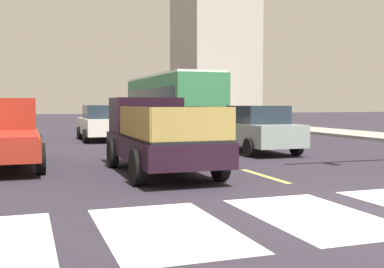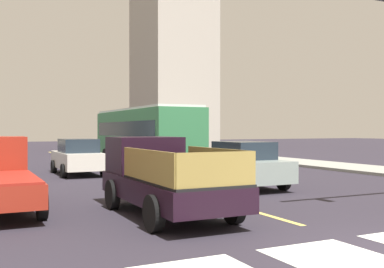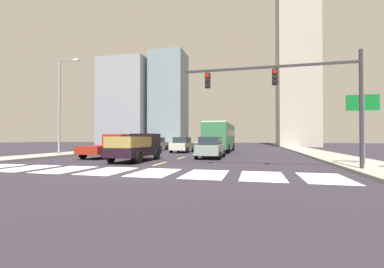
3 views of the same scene
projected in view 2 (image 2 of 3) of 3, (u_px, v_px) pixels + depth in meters
sidewalk_right at (297, 162)px, 29.19m from camera, size 3.47×110.00×0.15m
crosswalk_stripe_3 at (359, 267)px, 7.20m from camera, size 1.82×3.10×0.01m
lane_dash_0 at (272, 217)px, 11.34m from camera, size 0.16×2.40×0.01m
lane_dash_1 at (187, 192)px, 15.84m from camera, size 0.16×2.40×0.01m
lane_dash_2 at (139, 178)px, 20.34m from camera, size 0.16×2.40×0.01m
lane_dash_3 at (109, 169)px, 24.83m from camera, size 0.16×2.40×0.01m
lane_dash_4 at (88, 163)px, 29.33m from camera, size 0.16×2.40×0.01m
lane_dash_5 at (72, 159)px, 33.83m from camera, size 0.16×2.40×0.01m
lane_dash_6 at (60, 155)px, 38.33m from camera, size 0.16×2.40×0.01m
lane_dash_7 at (51, 152)px, 42.83m from camera, size 0.16×2.40×0.01m
pickup_stakebed at (161, 177)px, 11.83m from camera, size 2.18×5.20×1.96m
city_bus at (144, 133)px, 25.45m from camera, size 2.72×10.80×3.32m
sedan_mid at (242, 164)px, 17.05m from camera, size 2.02×4.40×1.72m
sedan_far at (78, 157)px, 21.88m from camera, size 2.02×4.40×1.72m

